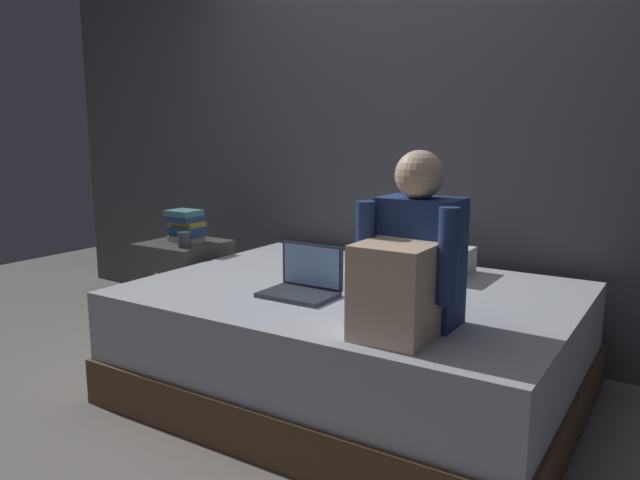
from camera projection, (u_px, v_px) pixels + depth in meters
ground_plane at (284, 408)px, 2.79m from camera, size 8.00×8.00×0.00m
wall_back at (402, 114)px, 3.54m from camera, size 5.60×0.10×2.70m
bed at (354, 342)px, 2.88m from camera, size 2.00×1.50×0.53m
nightstand at (185, 289)px, 3.73m from camera, size 0.44×0.46×0.59m
person_sitting at (410, 263)px, 2.20m from camera, size 0.39×0.44×0.66m
laptop at (304, 283)px, 2.70m from camera, size 0.32×0.23×0.22m
pillow at (413, 259)px, 3.15m from camera, size 0.56×0.36×0.13m
book_stack at (186, 225)px, 3.67m from camera, size 0.21×0.16×0.19m
mug at (184, 240)px, 3.50m from camera, size 0.08×0.08×0.09m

